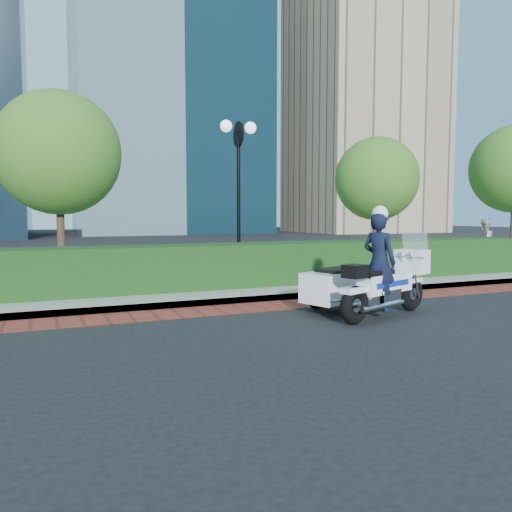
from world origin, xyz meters
name	(u,v)px	position (x,y,z in m)	size (l,w,h in m)	color
ground	(293,322)	(0.00, 0.00, 0.00)	(120.00, 120.00, 0.00)	black
brick_strip	(259,307)	(0.00, 1.50, 0.01)	(60.00, 1.00, 0.01)	maroon
sidewalk	(196,277)	(0.00, 6.00, 0.07)	(60.00, 8.00, 0.15)	gray
hedge_main	(224,265)	(0.00, 3.60, 0.65)	(18.00, 1.20, 1.00)	black
lamppost	(239,173)	(1.00, 5.20, 2.96)	(1.02, 0.70, 4.21)	black
tree_b	(58,153)	(-3.50, 6.50, 3.43)	(3.20, 3.20, 4.89)	#332319
tree_c	(377,179)	(6.50, 6.50, 3.05)	(2.80, 2.80, 4.30)	#332319
tower_center	(165,4)	(8.00, 44.00, 23.00)	(18.00, 15.00, 46.00)	black
tower_right	(364,101)	(28.00, 38.00, 14.00)	(14.00, 12.00, 28.00)	gray
police_motorcycle	(365,278)	(1.49, 0.02, 0.69)	(2.53, 1.84, 2.00)	black
pedestrian	(484,241)	(10.03, 5.16, 0.93)	(0.75, 0.59, 1.55)	#A4A191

